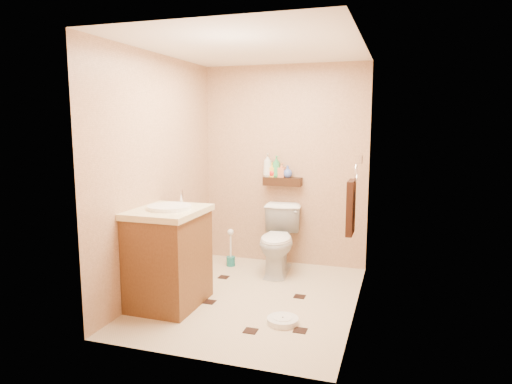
% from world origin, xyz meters
% --- Properties ---
extents(ground, '(2.50, 2.50, 0.00)m').
position_xyz_m(ground, '(0.00, 0.00, 0.00)').
color(ground, beige).
rests_on(ground, ground).
extents(wall_back, '(2.00, 0.04, 2.40)m').
position_xyz_m(wall_back, '(0.00, 1.25, 1.20)').
color(wall_back, tan).
rests_on(wall_back, ground).
extents(wall_front, '(2.00, 0.04, 2.40)m').
position_xyz_m(wall_front, '(0.00, -1.25, 1.20)').
color(wall_front, tan).
rests_on(wall_front, ground).
extents(wall_left, '(0.04, 2.50, 2.40)m').
position_xyz_m(wall_left, '(-1.00, 0.00, 1.20)').
color(wall_left, tan).
rests_on(wall_left, ground).
extents(wall_right, '(0.04, 2.50, 2.40)m').
position_xyz_m(wall_right, '(1.00, 0.00, 1.20)').
color(wall_right, tan).
rests_on(wall_right, ground).
extents(ceiling, '(2.00, 2.50, 0.02)m').
position_xyz_m(ceiling, '(0.00, 0.00, 2.40)').
color(ceiling, white).
rests_on(ceiling, wall_back).
extents(wall_shelf, '(0.46, 0.14, 0.10)m').
position_xyz_m(wall_shelf, '(0.00, 1.17, 1.02)').
color(wall_shelf, '#34170E').
rests_on(wall_shelf, wall_back).
extents(floor_accents, '(1.21, 1.44, 0.01)m').
position_xyz_m(floor_accents, '(0.07, -0.04, 0.00)').
color(floor_accents, black).
rests_on(floor_accents, ground).
extents(toilet, '(0.50, 0.79, 0.77)m').
position_xyz_m(toilet, '(0.04, 0.83, 0.38)').
color(toilet, white).
rests_on(toilet, ground).
extents(vanity, '(0.63, 0.77, 1.07)m').
position_xyz_m(vanity, '(-0.70, -0.39, 0.48)').
color(vanity, brown).
rests_on(vanity, ground).
extents(bathroom_scale, '(0.35, 0.35, 0.06)m').
position_xyz_m(bathroom_scale, '(0.43, -0.47, 0.03)').
color(bathroom_scale, white).
rests_on(bathroom_scale, ground).
extents(toilet_brush, '(0.10, 0.10, 0.46)m').
position_xyz_m(toilet_brush, '(-0.57, 0.89, 0.16)').
color(toilet_brush, '#1B6F6C').
rests_on(toilet_brush, ground).
extents(towel_ring, '(0.12, 0.30, 0.76)m').
position_xyz_m(towel_ring, '(0.91, 0.25, 0.95)').
color(towel_ring, silver).
rests_on(towel_ring, wall_right).
extents(toilet_paper, '(0.12, 0.11, 0.12)m').
position_xyz_m(toilet_paper, '(-0.94, 0.65, 0.60)').
color(toilet_paper, white).
rests_on(toilet_paper, wall_left).
extents(bottle_a, '(0.14, 0.14, 0.28)m').
position_xyz_m(bottle_a, '(-0.19, 1.17, 1.21)').
color(bottle_a, silver).
rests_on(bottle_a, wall_shelf).
extents(bottle_b, '(0.09, 0.09, 0.18)m').
position_xyz_m(bottle_b, '(-0.13, 1.17, 1.16)').
color(bottle_b, yellow).
rests_on(bottle_b, wall_shelf).
extents(bottle_c, '(0.15, 0.15, 0.14)m').
position_xyz_m(bottle_c, '(-0.12, 1.17, 1.14)').
color(bottle_c, red).
rests_on(bottle_c, wall_shelf).
extents(bottle_d, '(0.14, 0.14, 0.26)m').
position_xyz_m(bottle_d, '(-0.08, 1.17, 1.20)').
color(bottle_d, '#37A558').
rests_on(bottle_d, wall_shelf).
extents(bottle_e, '(0.08, 0.08, 0.18)m').
position_xyz_m(bottle_e, '(-0.01, 1.17, 1.16)').
color(bottle_e, '#DC7949').
rests_on(bottle_e, wall_shelf).
extents(bottle_f, '(0.16, 0.16, 0.14)m').
position_xyz_m(bottle_f, '(0.06, 1.17, 1.14)').
color(bottle_f, '#4A63B9').
rests_on(bottle_f, wall_shelf).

